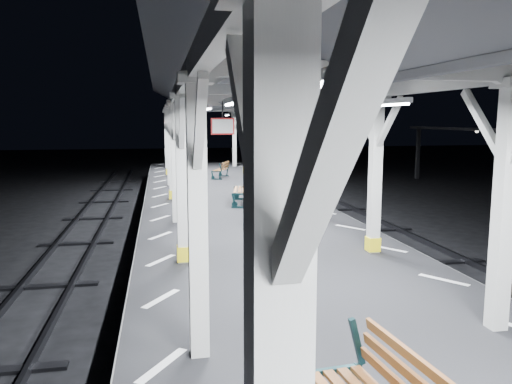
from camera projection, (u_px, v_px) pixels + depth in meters
name	position (u px, v px, depth m)	size (l,w,h in m)	color
ground	(309.00, 345.00, 8.47)	(120.00, 120.00, 0.00)	black
platform	(310.00, 317.00, 8.40)	(6.00, 50.00, 1.00)	black
hazard_stripes_left	(161.00, 299.00, 7.87)	(1.00, 48.00, 0.01)	silver
hazard_stripes_right	(444.00, 280.00, 8.79)	(1.00, 48.00, 0.01)	silver
canopy	(314.00, 71.00, 7.80)	(5.40, 49.00, 4.65)	silver
bench_mid	(271.00, 211.00, 12.79)	(0.90, 1.72, 0.89)	#0E272B
bench_far	(245.00, 189.00, 16.71)	(0.96, 1.85, 0.95)	#0E272B
bench_extra	(222.00, 169.00, 24.13)	(1.03, 1.56, 0.80)	#0E272B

